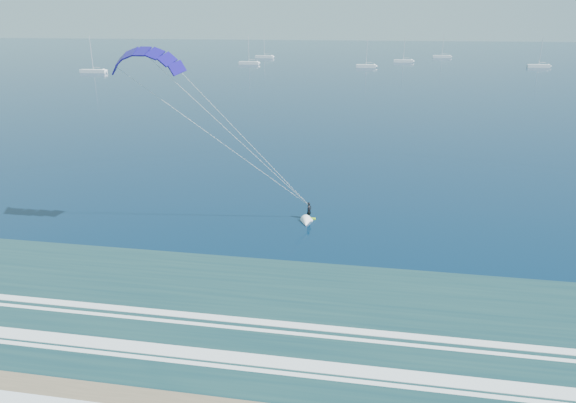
{
  "coord_description": "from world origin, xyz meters",
  "views": [
    {
      "loc": [
        12.12,
        -19.48,
        19.42
      ],
      "look_at": [
        4.64,
        24.4,
        3.35
      ],
      "focal_mm": 32.0,
      "sensor_mm": 36.0,
      "label": 1
    }
  ],
  "objects_px": {
    "kitesurfer_rig": "(233,135)",
    "sailboat_1": "(249,63)",
    "sailboat_3": "(366,66)",
    "sailboat_4": "(442,56)",
    "sailboat_2": "(264,57)",
    "sailboat_0": "(93,71)",
    "sailboat_5": "(539,66)",
    "sailboat_7": "(403,61)"
  },
  "relations": [
    {
      "from": "sailboat_0",
      "to": "sailboat_7",
      "type": "bearing_deg",
      "value": 29.89
    },
    {
      "from": "kitesurfer_rig",
      "to": "sailboat_0",
      "type": "relative_size",
      "value": 1.39
    },
    {
      "from": "sailboat_1",
      "to": "sailboat_5",
      "type": "relative_size",
      "value": 1.02
    },
    {
      "from": "sailboat_2",
      "to": "sailboat_4",
      "type": "bearing_deg",
      "value": 10.9
    },
    {
      "from": "sailboat_0",
      "to": "sailboat_4",
      "type": "bearing_deg",
      "value": 35.9
    },
    {
      "from": "sailboat_3",
      "to": "sailboat_1",
      "type": "bearing_deg",
      "value": 172.65
    },
    {
      "from": "kitesurfer_rig",
      "to": "sailboat_0",
      "type": "distance_m",
      "value": 161.65
    },
    {
      "from": "sailboat_0",
      "to": "sailboat_4",
      "type": "xyz_separation_m",
      "value": [
        134.36,
        97.26,
        -0.01
      ]
    },
    {
      "from": "sailboat_0",
      "to": "sailboat_1",
      "type": "xyz_separation_m",
      "value": [
        47.95,
        43.99,
        -0.01
      ]
    },
    {
      "from": "sailboat_1",
      "to": "sailboat_3",
      "type": "distance_m",
      "value": 50.72
    },
    {
      "from": "sailboat_3",
      "to": "sailboat_5",
      "type": "distance_m",
      "value": 70.15
    },
    {
      "from": "kitesurfer_rig",
      "to": "sailboat_0",
      "type": "height_order",
      "value": "kitesurfer_rig"
    },
    {
      "from": "sailboat_4",
      "to": "sailboat_5",
      "type": "bearing_deg",
      "value": -55.22
    },
    {
      "from": "sailboat_1",
      "to": "sailboat_4",
      "type": "relative_size",
      "value": 1.0
    },
    {
      "from": "sailboat_3",
      "to": "sailboat_4",
      "type": "relative_size",
      "value": 0.92
    },
    {
      "from": "sailboat_4",
      "to": "sailboat_7",
      "type": "distance_m",
      "value": 37.53
    },
    {
      "from": "sailboat_1",
      "to": "kitesurfer_rig",
      "type": "bearing_deg",
      "value": -76.64
    },
    {
      "from": "sailboat_1",
      "to": "sailboat_4",
      "type": "height_order",
      "value": "sailboat_1"
    },
    {
      "from": "sailboat_2",
      "to": "sailboat_7",
      "type": "height_order",
      "value": "sailboat_2"
    },
    {
      "from": "sailboat_3",
      "to": "sailboat_7",
      "type": "xyz_separation_m",
      "value": [
        15.91,
        28.13,
        -0.0
      ]
    },
    {
      "from": "kitesurfer_rig",
      "to": "sailboat_5",
      "type": "xyz_separation_m",
      "value": [
        77.12,
        183.65,
        -8.52
      ]
    },
    {
      "from": "sailboat_1",
      "to": "sailboat_7",
      "type": "distance_m",
      "value": 69.66
    },
    {
      "from": "kitesurfer_rig",
      "to": "sailboat_4",
      "type": "relative_size",
      "value": 1.53
    },
    {
      "from": "sailboat_1",
      "to": "sailboat_2",
      "type": "relative_size",
      "value": 1.0
    },
    {
      "from": "sailboat_2",
      "to": "sailboat_5",
      "type": "xyz_separation_m",
      "value": [
        120.43,
        -30.63,
        -0.0
      ]
    },
    {
      "from": "sailboat_4",
      "to": "kitesurfer_rig",
      "type": "bearing_deg",
      "value": -100.81
    },
    {
      "from": "sailboat_3",
      "to": "sailboat_5",
      "type": "bearing_deg",
      "value": 10.09
    },
    {
      "from": "sailboat_2",
      "to": "sailboat_5",
      "type": "height_order",
      "value": "sailboat_2"
    },
    {
      "from": "sailboat_1",
      "to": "sailboat_2",
      "type": "height_order",
      "value": "sailboat_2"
    },
    {
      "from": "sailboat_2",
      "to": "sailboat_4",
      "type": "height_order",
      "value": "sailboat_2"
    },
    {
      "from": "sailboat_1",
      "to": "sailboat_2",
      "type": "xyz_separation_m",
      "value": [
        -1.06,
        36.43,
        -0.0
      ]
    },
    {
      "from": "kitesurfer_rig",
      "to": "sailboat_4",
      "type": "distance_m",
      "value": 235.46
    },
    {
      "from": "sailboat_2",
      "to": "sailboat_3",
      "type": "relative_size",
      "value": 1.09
    },
    {
      "from": "sailboat_5",
      "to": "sailboat_7",
      "type": "xyz_separation_m",
      "value": [
        -53.16,
        15.84,
        -0.01
      ]
    },
    {
      "from": "kitesurfer_rig",
      "to": "sailboat_0",
      "type": "bearing_deg",
      "value": 123.97
    },
    {
      "from": "sailboat_2",
      "to": "sailboat_4",
      "type": "relative_size",
      "value": 1.01
    },
    {
      "from": "kitesurfer_rig",
      "to": "sailboat_1",
      "type": "bearing_deg",
      "value": 103.36
    },
    {
      "from": "kitesurfer_rig",
      "to": "sailboat_5",
      "type": "distance_m",
      "value": 199.37
    },
    {
      "from": "sailboat_1",
      "to": "sailboat_7",
      "type": "relative_size",
      "value": 1.08
    },
    {
      "from": "kitesurfer_rig",
      "to": "sailboat_1",
      "type": "height_order",
      "value": "kitesurfer_rig"
    },
    {
      "from": "sailboat_3",
      "to": "sailboat_4",
      "type": "bearing_deg",
      "value": 58.87
    },
    {
      "from": "kitesurfer_rig",
      "to": "sailboat_3",
      "type": "distance_m",
      "value": 171.77
    }
  ]
}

